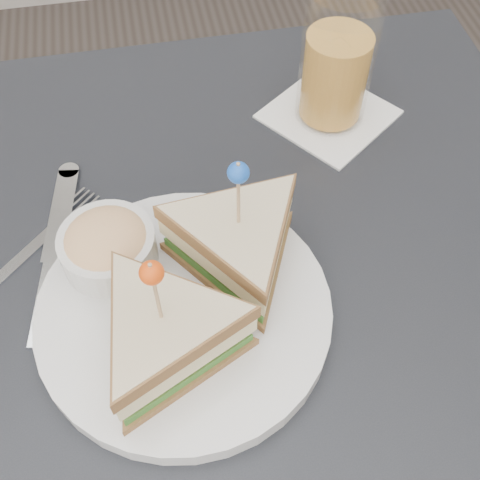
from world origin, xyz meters
name	(u,v)px	position (x,y,z in m)	size (l,w,h in m)	color
ground_plane	(236,476)	(0.00, 0.00, 0.00)	(3.50, 3.50, 0.00)	#3F3833
table	(233,315)	(0.00, 0.00, 0.67)	(0.80, 0.80, 0.75)	black
plate_meal	(189,289)	(-0.05, -0.03, 0.80)	(0.32, 0.30, 0.17)	silver
cutlery_fork	(42,239)	(-0.19, 0.08, 0.75)	(0.14, 0.14, 0.01)	silver
cutlery_knife	(54,255)	(-0.18, 0.06, 0.75)	(0.06, 0.23, 0.01)	white
drink_set	(336,65)	(0.16, 0.21, 0.83)	(0.19, 0.19, 0.17)	white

